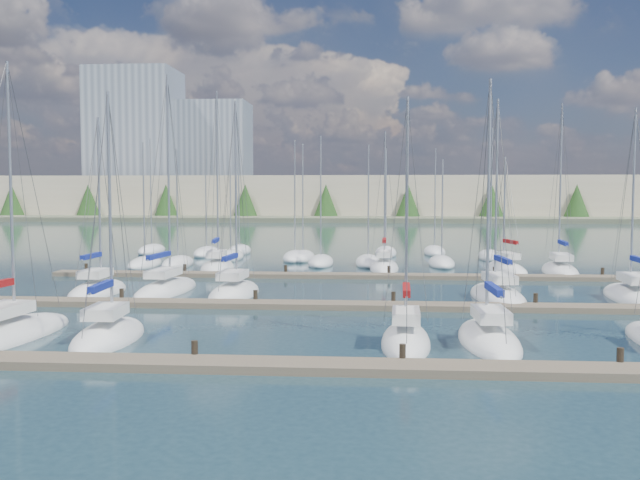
# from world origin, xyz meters

# --- Properties ---
(ground) EXTENTS (400.00, 400.00, 0.00)m
(ground) POSITION_xyz_m (0.00, 60.00, 0.00)
(ground) COLOR #233C46
(ground) RESTS_ON ground
(dock_near) EXTENTS (44.00, 1.93, 1.10)m
(dock_near) POSITION_xyz_m (0.00, 2.01, 0.15)
(dock_near) COLOR #6B5E4C
(dock_near) RESTS_ON ground
(dock_mid) EXTENTS (44.00, 1.93, 1.10)m
(dock_mid) POSITION_xyz_m (0.00, 16.01, 0.15)
(dock_mid) COLOR #6B5E4C
(dock_mid) RESTS_ON ground
(dock_far) EXTENTS (44.00, 1.93, 1.10)m
(dock_far) POSITION_xyz_m (0.00, 30.01, 0.15)
(dock_far) COLOR #6B5E4C
(dock_far) RESTS_ON ground
(sailboat_n) EXTENTS (3.68, 9.07, 15.72)m
(sailboat_n) POSITION_xyz_m (-10.34, 35.02, 0.20)
(sailboat_n) COLOR white
(sailboat_n) RESTS_ON ground
(sailboat_q) EXTENTS (3.76, 7.08, 10.13)m
(sailboat_q) POSITION_xyz_m (13.62, 35.14, 0.18)
(sailboat_q) COLOR white
(sailboat_q) RESTS_ON ground
(sailboat_h) EXTENTS (2.77, 7.08, 12.08)m
(sailboat_h) POSITION_xyz_m (-14.91, 20.50, 0.18)
(sailboat_h) COLOR white
(sailboat_h) RESTS_ON ground
(sailboat_c) EXTENTS (2.96, 7.03, 11.78)m
(sailboat_c) POSITION_xyz_m (-8.86, 6.62, 0.18)
(sailboat_c) COLOR white
(sailboat_c) RESTS_ON ground
(sailboat_r) EXTENTS (3.30, 9.02, 14.37)m
(sailboat_r) POSITION_xyz_m (17.80, 34.57, 0.19)
(sailboat_r) COLOR white
(sailboat_r) RESTS_ON ground
(sailboat_b) EXTENTS (3.89, 9.91, 13.17)m
(sailboat_b) POSITION_xyz_m (-13.59, 6.48, 0.17)
(sailboat_b) COLOR white
(sailboat_b) RESTS_ON ground
(sailboat_l) EXTENTS (3.44, 8.78, 12.99)m
(sailboat_l) POSITION_xyz_m (10.44, 20.23, 0.18)
(sailboat_l) COLOR white
(sailboat_l) RESTS_ON ground
(sailboat_i) EXTENTS (3.27, 9.38, 14.91)m
(sailboat_i) POSITION_xyz_m (-10.66, 21.36, 0.19)
(sailboat_i) COLOR white
(sailboat_i) RESTS_ON ground
(sailboat_m) EXTENTS (3.21, 9.08, 12.43)m
(sailboat_m) POSITION_xyz_m (18.68, 20.57, 0.17)
(sailboat_m) COLOR white
(sailboat_m) RESTS_ON ground
(sailboat_d) EXTENTS (2.32, 6.82, 11.40)m
(sailboat_d) POSITION_xyz_m (4.28, 6.61, 0.19)
(sailboat_d) COLOR white
(sailboat_d) RESTS_ON ground
(sailboat_j) EXTENTS (3.10, 7.81, 12.99)m
(sailboat_j) POSITION_xyz_m (-5.96, 20.41, 0.18)
(sailboat_j) COLOR white
(sailboat_j) RESTS_ON ground
(sailboat_e) EXTENTS (2.63, 7.63, 12.22)m
(sailboat_e) POSITION_xyz_m (7.90, 7.23, 0.19)
(sailboat_e) COLOR white
(sailboat_e) RESTS_ON ground
(sailboat_p) EXTENTS (2.55, 7.20, 12.34)m
(sailboat_p) POSITION_xyz_m (3.70, 35.99, 0.19)
(sailboat_p) COLOR white
(sailboat_p) RESTS_ON ground
(distant_boats) EXTENTS (36.93, 20.75, 13.30)m
(distant_boats) POSITION_xyz_m (-4.34, 43.76, 0.29)
(distant_boats) COLOR #9EA0A5
(distant_boats) RESTS_ON ground
(shoreline) EXTENTS (400.00, 60.00, 38.00)m
(shoreline) POSITION_xyz_m (-13.29, 149.77, 7.44)
(shoreline) COLOR #666B51
(shoreline) RESTS_ON ground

